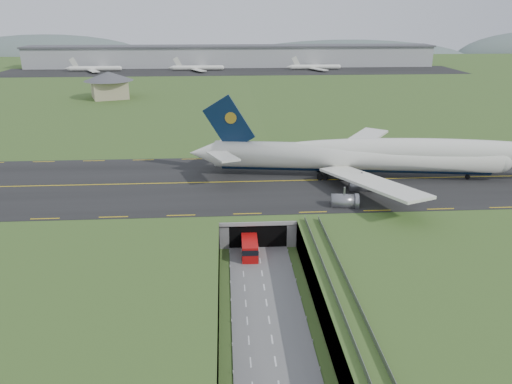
{
  "coord_description": "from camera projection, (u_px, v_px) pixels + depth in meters",
  "views": [
    {
      "loc": [
        -6.42,
        -85.49,
        46.95
      ],
      "look_at": [
        0.33,
        20.0,
        8.08
      ],
      "focal_mm": 35.0,
      "sensor_mm": 36.0,
      "label": 1
    }
  ],
  "objects": [
    {
      "name": "jumbo_jet",
      "position": [
        384.0,
        156.0,
        126.88
      ],
      "size": [
        103.29,
        64.33,
        21.5
      ],
      "rotation": [
        0.0,
        0.0,
        -0.14
      ],
      "color": "white",
      "rests_on": "ground"
    },
    {
      "name": "distant_hills",
      "position": [
        293.0,
        63.0,
        504.65
      ],
      "size": [
        700.0,
        91.0,
        60.0
      ],
      "color": "slate",
      "rests_on": "ground"
    },
    {
      "name": "shuttle_tram",
      "position": [
        250.0,
        247.0,
        100.53
      ],
      "size": [
        3.46,
        8.67,
        3.49
      ],
      "rotation": [
        0.0,
        0.0,
        -0.02
      ],
      "color": "#B80C0C",
      "rests_on": "ground"
    },
    {
      "name": "trench_road",
      "position": [
        264.0,
        286.0,
        89.6
      ],
      "size": [
        12.0,
        75.0,
        0.2
      ],
      "primitive_type": "cube",
      "color": "slate",
      "rests_on": "ground"
    },
    {
      "name": "cargo_terminal",
      "position": [
        231.0,
        56.0,
        372.27
      ],
      "size": [
        320.0,
        67.0,
        15.6
      ],
      "color": "#B2B2B2",
      "rests_on": "ground"
    },
    {
      "name": "tunnel_portal",
      "position": [
        255.0,
        217.0,
        111.16
      ],
      "size": [
        17.0,
        22.3,
        6.0
      ],
      "color": "gray",
      "rests_on": "ground"
    },
    {
      "name": "airfield_deck",
      "position": [
        261.0,
        253.0,
        95.62
      ],
      "size": [
        800.0,
        800.0,
        6.0
      ],
      "primitive_type": "cube",
      "color": "gray",
      "rests_on": "ground"
    },
    {
      "name": "taxiway",
      "position": [
        251.0,
        182.0,
        125.46
      ],
      "size": [
        800.0,
        44.0,
        0.18
      ],
      "primitive_type": "cube",
      "color": "black",
      "rests_on": "airfield_deck"
    },
    {
      "name": "guideway",
      "position": [
        340.0,
        294.0,
        77.58
      ],
      "size": [
        3.0,
        53.0,
        7.05
      ],
      "color": "#A8A8A3",
      "rests_on": "ground"
    },
    {
      "name": "service_building",
      "position": [
        109.0,
        83.0,
        240.64
      ],
      "size": [
        29.67,
        29.67,
        12.76
      ],
      "rotation": [
        0.0,
        0.0,
        0.33
      ],
      "color": "tan",
      "rests_on": "ground"
    },
    {
      "name": "ground",
      "position": [
        261.0,
        267.0,
        96.66
      ],
      "size": [
        900.0,
        900.0,
        0.0
      ],
      "primitive_type": "plane",
      "color": "#3C5B24",
      "rests_on": "ground"
    }
  ]
}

